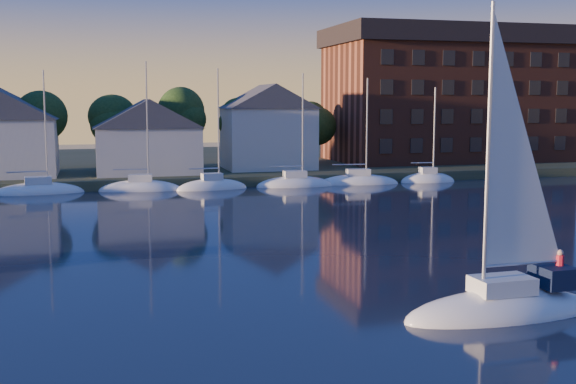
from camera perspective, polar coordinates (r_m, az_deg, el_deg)
name	(u,v)px	position (r m, az deg, el deg)	size (l,w,h in m)	color
ground	(437,348)	(27.40, 11.70, -11.95)	(260.00, 260.00, 0.00)	black
shoreline_land	(183,166)	(99.12, -8.29, 2.01)	(160.00, 50.00, 2.00)	#363F25
wooden_dock	(210,186)	(76.46, -6.19, 0.50)	(120.00, 3.00, 1.00)	brown
clubhouse_centre	(147,135)	(80.31, -11.05, 4.41)	(11.55, 8.40, 8.08)	beige
clubhouse_east	(268,126)	(84.43, -1.61, 5.26)	(10.50, 8.40, 9.80)	beige
condo_block	(447,94)	(99.21, 12.42, 7.58)	(31.00, 17.00, 17.40)	brown
tree_line	(211,115)	(87.13, -6.10, 6.06)	(93.40, 5.40, 8.90)	#3C2C1B
moored_fleet	(134,191)	(72.65, -12.05, 0.11)	(71.50, 2.40, 12.05)	white
hero_sailboat	(504,301)	(31.83, 16.73, -8.28)	(8.97, 3.13, 13.91)	white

